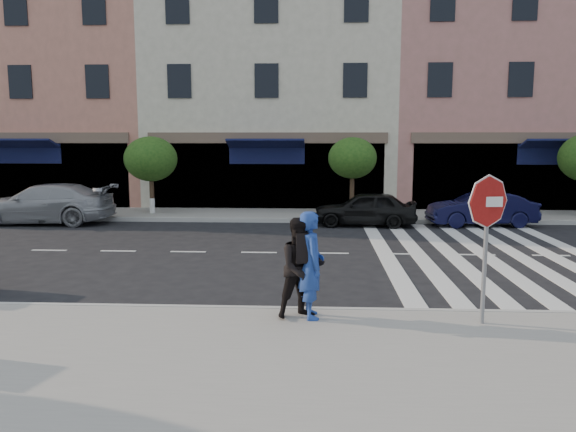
% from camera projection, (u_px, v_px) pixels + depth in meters
% --- Properties ---
extents(ground, '(120.00, 120.00, 0.00)m').
position_uv_depth(ground, '(240.00, 292.00, 11.71)').
color(ground, black).
rests_on(ground, ground).
extents(sidewalk_near, '(60.00, 4.50, 0.15)m').
position_uv_depth(sidewalk_near, '(204.00, 359.00, 7.99)').
color(sidewalk_near, gray).
rests_on(sidewalk_near, ground).
extents(sidewalk_far, '(60.00, 3.00, 0.15)m').
position_uv_depth(sidewalk_far, '(276.00, 215.00, 22.57)').
color(sidewalk_far, gray).
rests_on(sidewalk_far, ground).
extents(building_west_mid, '(10.00, 9.00, 14.00)m').
position_uv_depth(building_west_mid, '(65.00, 60.00, 28.06)').
color(building_west_mid, tan).
rests_on(building_west_mid, ground).
extents(building_centre, '(11.00, 9.00, 11.00)m').
position_uv_depth(building_centre, '(275.00, 90.00, 27.76)').
color(building_centre, beige).
rests_on(building_centre, ground).
extents(building_east_mid, '(13.00, 9.00, 13.00)m').
position_uv_depth(building_east_mid, '(522.00, 67.00, 27.03)').
color(building_east_mid, tan).
rests_on(building_east_mid, ground).
extents(street_tree_wb, '(2.10, 2.10, 3.06)m').
position_uv_depth(street_tree_wb, '(151.00, 159.00, 22.30)').
color(street_tree_wb, '#473323').
rests_on(street_tree_wb, sidewalk_far).
extents(street_tree_c, '(1.90, 1.90, 3.04)m').
position_uv_depth(street_tree_c, '(352.00, 158.00, 21.91)').
color(street_tree_c, '#473323').
rests_on(street_tree_c, sidewalk_far).
extents(stop_sign, '(0.87, 0.17, 2.47)m').
position_uv_depth(stop_sign, '(487.00, 216.00, 9.05)').
color(stop_sign, gray).
rests_on(stop_sign, sidewalk_near).
extents(photographer, '(0.55, 0.73, 1.83)m').
position_uv_depth(photographer, '(311.00, 265.00, 9.51)').
color(photographer, navy).
rests_on(photographer, sidewalk_near).
extents(walker, '(1.04, 0.95, 1.72)m').
position_uv_depth(walker, '(301.00, 268.00, 9.52)').
color(walker, black).
rests_on(walker, sidewalk_near).
extents(car_far_left, '(5.13, 2.15, 1.48)m').
position_uv_depth(car_far_left, '(44.00, 204.00, 20.79)').
color(car_far_left, '#929397').
rests_on(car_far_left, ground).
extents(car_far_mid, '(3.79, 1.76, 1.25)m').
position_uv_depth(car_far_mid, '(365.00, 209.00, 20.28)').
color(car_far_mid, black).
rests_on(car_far_mid, ground).
extents(car_far_right, '(3.87, 1.58, 1.25)m').
position_uv_depth(car_far_right, '(481.00, 209.00, 20.25)').
color(car_far_right, black).
rests_on(car_far_right, ground).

